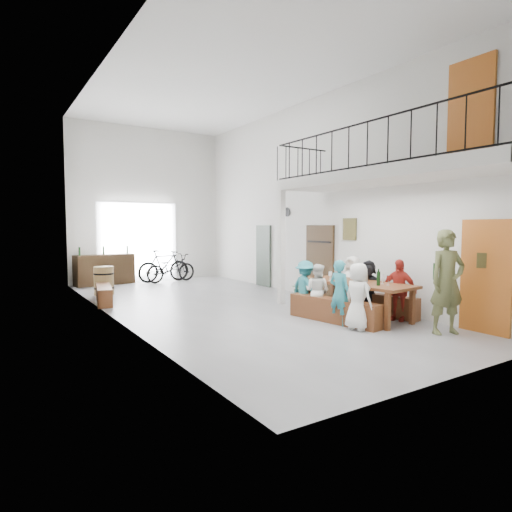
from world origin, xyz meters
TOP-DOWN VIEW (x-y plane):
  - floor at (0.00, 0.00)m, footprint 12.00×12.00m
  - room_walls at (0.00, 0.00)m, footprint 12.00×12.00m
  - gateway_portal at (-0.40, 5.94)m, footprint 2.80×0.08m
  - right_wall_decor at (2.70, -1.87)m, footprint 0.07×8.28m
  - balcony at (1.98, -3.13)m, footprint 1.52×5.62m
  - tasting_table at (1.65, -2.73)m, footprint 1.24×2.52m
  - bench_inner at (0.98, -2.73)m, footprint 0.69×2.15m
  - bench_wall at (2.27, -2.63)m, footprint 0.65×2.09m
  - tableware at (1.60, -2.81)m, footprint 0.72×1.38m
  - side_bench at (-2.50, 2.05)m, footprint 0.63×1.62m
  - oak_barrel at (-2.18, 3.44)m, footprint 0.56×0.56m
  - serving_counter at (-1.65, 5.65)m, footprint 2.00×0.83m
  - counter_bottles at (-1.65, 5.66)m, footprint 1.67×0.34m
  - guest_left_a at (0.93, -3.46)m, footprint 0.42×0.64m
  - guest_left_b at (0.91, -2.97)m, footprint 0.38×0.52m
  - guest_left_c at (0.96, -2.23)m, footprint 0.63×0.69m
  - guest_left_d at (0.96, -1.84)m, footprint 0.46×0.79m
  - guest_right_a at (2.25, -3.32)m, footprint 0.53×0.82m
  - guest_right_b at (2.16, -2.56)m, footprint 0.70×1.19m
  - guest_right_c at (2.27, -1.97)m, footprint 0.43×0.64m
  - host_standing at (2.07, -4.54)m, footprint 0.81×0.65m
  - potted_plant at (2.45, 0.33)m, footprint 0.45×0.42m
  - bicycle_near at (0.50, 5.10)m, footprint 1.97×0.94m
  - bicycle_far at (0.29, 5.25)m, footprint 1.92×0.61m

SIDE VIEW (x-z plane):
  - floor at x=0.00m, z-range 0.00..0.00m
  - potted_plant at x=2.45m, z-range 0.00..0.41m
  - side_bench at x=-2.50m, z-range 0.00..0.45m
  - bench_wall at x=2.27m, z-range 0.00..0.48m
  - bench_inner at x=0.98m, z-range 0.00..0.49m
  - oak_barrel at x=-2.18m, z-range 0.00..0.82m
  - bicycle_near at x=0.50m, z-range 0.00..0.99m
  - serving_counter at x=-1.65m, z-range 0.00..1.02m
  - bicycle_far at x=0.29m, z-range 0.00..1.14m
  - guest_left_c at x=0.96m, z-range 0.00..1.17m
  - guest_left_d at x=0.96m, z-range 0.00..1.21m
  - guest_right_b at x=2.16m, z-range 0.00..1.22m
  - guest_right_c at x=2.27m, z-range 0.00..1.27m
  - guest_left_a at x=0.93m, z-range 0.00..1.28m
  - guest_right_a at x=2.25m, z-range 0.00..1.29m
  - guest_left_b at x=0.91m, z-range 0.00..1.31m
  - tasting_table at x=1.65m, z-range 0.31..1.10m
  - tableware at x=1.60m, z-range 0.75..1.10m
  - host_standing at x=2.07m, z-range 0.00..1.92m
  - counter_bottles at x=-1.65m, z-range 1.02..1.30m
  - gateway_portal at x=-0.40m, z-range 0.00..2.80m
  - right_wall_decor at x=2.70m, z-range -0.80..4.28m
  - balcony at x=1.98m, z-range 0.97..4.96m
  - room_walls at x=0.00m, z-range -2.45..9.55m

